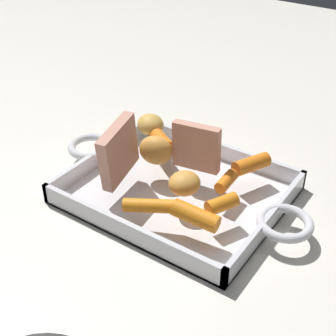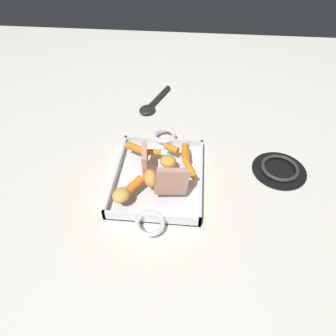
% 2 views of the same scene
% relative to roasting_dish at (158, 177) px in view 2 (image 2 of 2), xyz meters
% --- Properties ---
extents(ground_plane, '(2.12, 2.12, 0.00)m').
position_rel_roasting_dish_xyz_m(ground_plane, '(0.00, 0.00, -0.01)').
color(ground_plane, silver).
extents(roasting_dish, '(0.40, 0.24, 0.03)m').
position_rel_roasting_dish_xyz_m(roasting_dish, '(0.00, 0.00, 0.00)').
color(roasting_dish, silver).
rests_on(roasting_dish, ground_plane).
extents(roast_slice_thick, '(0.07, 0.02, 0.07)m').
position_rel_roasting_dish_xyz_m(roast_slice_thick, '(-0.01, -0.04, 0.06)').
color(roast_slice_thick, tan).
rests_on(roast_slice_thick, roasting_dish).
extents(roast_slice_outer, '(0.03, 0.09, 0.09)m').
position_rel_roasting_dish_xyz_m(roast_slice_outer, '(0.07, 0.04, 0.06)').
color(roast_slice_outer, tan).
rests_on(roast_slice_outer, roasting_dish).
extents(baby_carrot_southwest, '(0.06, 0.05, 0.03)m').
position_rel_roasting_dish_xyz_m(baby_carrot_southwest, '(0.07, -0.05, 0.03)').
color(baby_carrot_southwest, orange).
rests_on(baby_carrot_southwest, roasting_dish).
extents(baby_carrot_southeast, '(0.02, 0.04, 0.02)m').
position_rel_roasting_dish_xyz_m(baby_carrot_southeast, '(-0.07, -0.02, 0.03)').
color(baby_carrot_southeast, orange).
rests_on(baby_carrot_southeast, roasting_dish).
extents(baby_carrot_center_right, '(0.04, 0.05, 0.02)m').
position_rel_roasting_dish_xyz_m(baby_carrot_center_right, '(-0.09, 0.03, 0.03)').
color(baby_carrot_center_right, orange).
rests_on(baby_carrot_center_right, roasting_dish).
extents(baby_carrot_short, '(0.07, 0.05, 0.02)m').
position_rel_roasting_dish_xyz_m(baby_carrot_short, '(-0.01, 0.08, 0.03)').
color(baby_carrot_short, orange).
rests_on(baby_carrot_short, roasting_dish).
extents(baby_carrot_long, '(0.04, 0.06, 0.02)m').
position_rel_roasting_dish_xyz_m(baby_carrot_long, '(-0.08, -0.07, 0.03)').
color(baby_carrot_long, orange).
rests_on(baby_carrot_long, roasting_dish).
extents(baby_carrot_northwest, '(0.06, 0.03, 0.03)m').
position_rel_roasting_dish_xyz_m(baby_carrot_northwest, '(-0.07, 0.07, 0.03)').
color(baby_carrot_northwest, orange).
rests_on(baby_carrot_northwest, roasting_dish).
extents(potato_near_roast, '(0.06, 0.06, 0.03)m').
position_rel_roasting_dish_xyz_m(potato_near_roast, '(0.10, -0.08, 0.04)').
color(potato_near_roast, gold).
rests_on(potato_near_roast, roasting_dish).
extents(potato_golden_small, '(0.05, 0.05, 0.03)m').
position_rel_roasting_dish_xyz_m(potato_golden_small, '(-0.03, 0.02, 0.04)').
color(potato_golden_small, gold).
rests_on(potato_golden_small, roasting_dish).
extents(potato_halved, '(0.06, 0.05, 0.04)m').
position_rel_roasting_dish_xyz_m(potato_halved, '(0.05, -0.01, 0.04)').
color(potato_halved, gold).
rests_on(potato_halved, roasting_dish).
extents(stove_burner_rear, '(0.15, 0.15, 0.02)m').
position_rel_roasting_dish_xyz_m(stove_burner_rear, '(-0.07, 0.34, -0.00)').
color(stove_burner_rear, black).
rests_on(stove_burner_rear, ground_plane).
extents(serving_spoon, '(0.20, 0.11, 0.02)m').
position_rel_roasting_dish_xyz_m(serving_spoon, '(-0.36, -0.06, -0.00)').
color(serving_spoon, black).
rests_on(serving_spoon, ground_plane).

